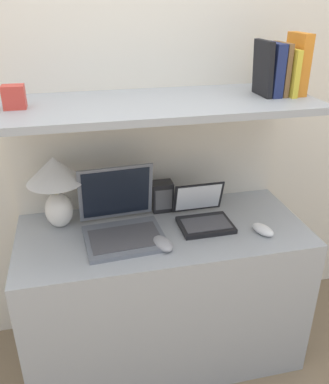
{
  "coord_description": "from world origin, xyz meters",
  "views": [
    {
      "loc": [
        -0.34,
        -1.21,
        1.63
      ],
      "look_at": [
        0.0,
        0.28,
        0.89
      ],
      "focal_mm": 38.0,
      "sensor_mm": 36.0,
      "label": 1
    }
  ],
  "objects_px": {
    "laptop_large": "(122,223)",
    "router_box": "(162,196)",
    "table_lamp": "(55,181)",
    "laptop_small": "(203,216)",
    "book_orange": "(297,64)",
    "book_yellow": "(287,71)",
    "shelf_gadget": "(14,97)",
    "book_navy": "(272,69)",
    "book_black": "(263,68)",
    "book_brown": "(281,69)",
    "computer_mouse": "(163,244)",
    "second_mouse": "(263,230)"
  },
  "relations": [
    {
      "from": "laptop_large",
      "to": "router_box",
      "type": "xyz_separation_m",
      "value": [
        0.21,
        0.18,
        0.01
      ]
    },
    {
      "from": "table_lamp",
      "to": "laptop_small",
      "type": "bearing_deg",
      "value": -11.17
    },
    {
      "from": "router_box",
      "to": "book_orange",
      "type": "distance_m",
      "value": 0.81
    },
    {
      "from": "book_yellow",
      "to": "shelf_gadget",
      "type": "distance_m",
      "value": 1.07
    },
    {
      "from": "book_yellow",
      "to": "book_navy",
      "type": "bearing_deg",
      "value": 180.0
    },
    {
      "from": "shelf_gadget",
      "to": "laptop_large",
      "type": "bearing_deg",
      "value": -10.15
    },
    {
      "from": "table_lamp",
      "to": "laptop_large",
      "type": "relative_size",
      "value": 0.94
    },
    {
      "from": "laptop_large",
      "to": "laptop_small",
      "type": "relative_size",
      "value": 1.49
    },
    {
      "from": "book_black",
      "to": "book_yellow",
      "type": "bearing_deg",
      "value": -0.0
    },
    {
      "from": "book_brown",
      "to": "book_navy",
      "type": "height_order",
      "value": "same"
    },
    {
      "from": "laptop_large",
      "to": "computer_mouse",
      "type": "bearing_deg",
      "value": -43.99
    },
    {
      "from": "shelf_gadget",
      "to": "computer_mouse",
      "type": "bearing_deg",
      "value": -22.13
    },
    {
      "from": "shelf_gadget",
      "to": "router_box",
      "type": "bearing_deg",
      "value": 11.3
    },
    {
      "from": "laptop_small",
      "to": "shelf_gadget",
      "type": "bearing_deg",
      "value": 175.75
    },
    {
      "from": "book_yellow",
      "to": "book_black",
      "type": "bearing_deg",
      "value": 180.0
    },
    {
      "from": "second_mouse",
      "to": "shelf_gadget",
      "type": "bearing_deg",
      "value": 168.3
    },
    {
      "from": "book_yellow",
      "to": "computer_mouse",
      "type": "bearing_deg",
      "value": -160.2
    },
    {
      "from": "second_mouse",
      "to": "book_brown",
      "type": "xyz_separation_m",
      "value": [
        0.1,
        0.2,
        0.63
      ]
    },
    {
      "from": "laptop_large",
      "to": "book_brown",
      "type": "distance_m",
      "value": 0.91
    },
    {
      "from": "laptop_small",
      "to": "shelf_gadget",
      "type": "distance_m",
      "value": 0.91
    },
    {
      "from": "laptop_small",
      "to": "book_yellow",
      "type": "xyz_separation_m",
      "value": [
        0.35,
        0.05,
        0.6
      ]
    },
    {
      "from": "computer_mouse",
      "to": "book_navy",
      "type": "relative_size",
      "value": 0.64
    },
    {
      "from": "second_mouse",
      "to": "book_navy",
      "type": "distance_m",
      "value": 0.66
    },
    {
      "from": "second_mouse",
      "to": "shelf_gadget",
      "type": "height_order",
      "value": "shelf_gadget"
    },
    {
      "from": "laptop_small",
      "to": "router_box",
      "type": "relative_size",
      "value": 1.64
    },
    {
      "from": "laptop_large",
      "to": "book_black",
      "type": "relative_size",
      "value": 1.6
    },
    {
      "from": "book_orange",
      "to": "book_black",
      "type": "relative_size",
      "value": 1.11
    },
    {
      "from": "router_box",
      "to": "book_yellow",
      "type": "bearing_deg",
      "value": -12.9
    },
    {
      "from": "book_brown",
      "to": "second_mouse",
      "type": "bearing_deg",
      "value": -116.63
    },
    {
      "from": "laptop_large",
      "to": "book_brown",
      "type": "relative_size",
      "value": 1.68
    },
    {
      "from": "book_black",
      "to": "computer_mouse",
      "type": "bearing_deg",
      "value": -156.06
    },
    {
      "from": "second_mouse",
      "to": "laptop_small",
      "type": "bearing_deg",
      "value": 147.37
    },
    {
      "from": "computer_mouse",
      "to": "shelf_gadget",
      "type": "xyz_separation_m",
      "value": [
        -0.5,
        0.2,
        0.57
      ]
    },
    {
      "from": "book_orange",
      "to": "book_navy",
      "type": "bearing_deg",
      "value": 180.0
    },
    {
      "from": "computer_mouse",
      "to": "book_orange",
      "type": "bearing_deg",
      "value": 18.54
    },
    {
      "from": "book_yellow",
      "to": "book_brown",
      "type": "bearing_deg",
      "value": 180.0
    },
    {
      "from": "second_mouse",
      "to": "book_navy",
      "type": "height_order",
      "value": "book_navy"
    },
    {
      "from": "router_box",
      "to": "table_lamp",
      "type": "bearing_deg",
      "value": -174.48
    },
    {
      "from": "laptop_small",
      "to": "book_navy",
      "type": "height_order",
      "value": "book_navy"
    },
    {
      "from": "laptop_large",
      "to": "book_black",
      "type": "xyz_separation_m",
      "value": [
        0.61,
        0.06,
        0.6
      ]
    },
    {
      "from": "laptop_small",
      "to": "book_orange",
      "type": "height_order",
      "value": "book_orange"
    },
    {
      "from": "laptop_large",
      "to": "second_mouse",
      "type": "distance_m",
      "value": 0.6
    },
    {
      "from": "laptop_large",
      "to": "book_navy",
      "type": "xyz_separation_m",
      "value": [
        0.65,
        0.06,
        0.6
      ]
    },
    {
      "from": "laptop_large",
      "to": "book_orange",
      "type": "relative_size",
      "value": 1.44
    },
    {
      "from": "table_lamp",
      "to": "shelf_gadget",
      "type": "distance_m",
      "value": 0.39
    },
    {
      "from": "laptop_large",
      "to": "computer_mouse",
      "type": "height_order",
      "value": "laptop_large"
    },
    {
      "from": "second_mouse",
      "to": "book_brown",
      "type": "bearing_deg",
      "value": 63.37
    },
    {
      "from": "router_box",
      "to": "book_brown",
      "type": "height_order",
      "value": "book_brown"
    },
    {
      "from": "book_yellow",
      "to": "book_black",
      "type": "relative_size",
      "value": 0.85
    },
    {
      "from": "table_lamp",
      "to": "computer_mouse",
      "type": "relative_size",
      "value": 2.48
    }
  ]
}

